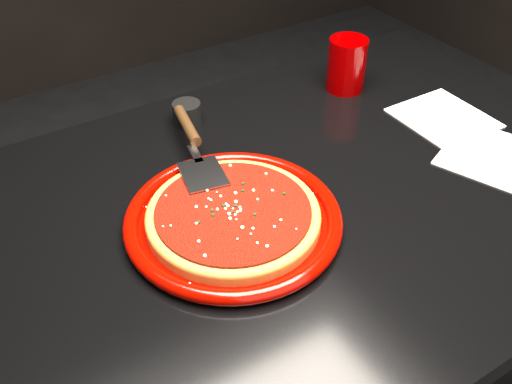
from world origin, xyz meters
The scene contains 12 objects.
table centered at (0.00, 0.00, 0.38)m, with size 1.20×0.80×0.75m, color black.
plate centered at (-0.12, -0.01, 0.76)m, with size 0.34×0.34×0.03m, color #7B0400.
pizza_crust centered at (-0.12, -0.01, 0.77)m, with size 0.27×0.27×0.01m, color brown.
pizza_crust_rim centered at (-0.12, -0.01, 0.77)m, with size 0.27×0.27×0.02m, color brown.
pizza_sauce centered at (-0.12, -0.01, 0.78)m, with size 0.24×0.24×0.01m, color maroon.
parmesan_dusting centered at (-0.12, -0.01, 0.78)m, with size 0.23×0.23×0.01m, color #FEF2C8, non-canonical shape.
basil_flecks centered at (-0.12, -0.01, 0.78)m, with size 0.21×0.21×0.00m, color black, non-canonical shape.
pizza_server centered at (-0.10, 0.16, 0.79)m, with size 0.08×0.29×0.02m, color silver, non-canonical shape.
cup centered at (0.30, 0.24, 0.81)m, with size 0.08×0.08×0.11m, color #790000.
napkin_a centered at (0.37, -0.11, 0.75)m, with size 0.17×0.17×0.00m, color white.
napkin_b centered at (0.39, 0.04, 0.75)m, with size 0.16×0.17×0.00m, color white.
ramekin centered at (-0.05, 0.29, 0.77)m, with size 0.06×0.06×0.04m, color black.
Camera 1 is at (-0.44, -0.58, 1.35)m, focal length 40.00 mm.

